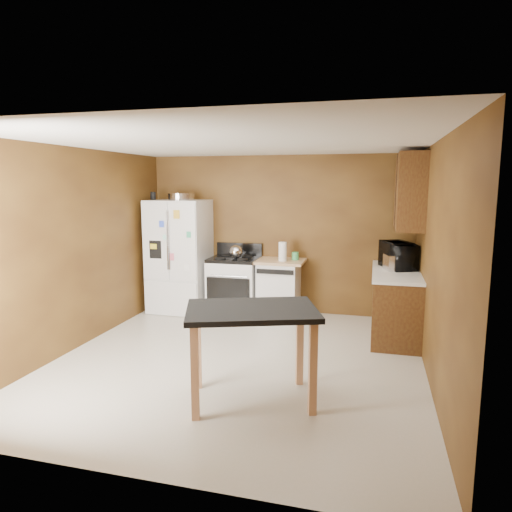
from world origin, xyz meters
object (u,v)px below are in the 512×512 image
at_px(microwave, 398,256).
at_px(refrigerator, 179,256).
at_px(paper_towel, 283,252).
at_px(dishwasher, 279,288).
at_px(toaster, 392,262).
at_px(pen_cup, 153,196).
at_px(green_canister, 295,256).
at_px(roasting_pan, 181,197).
at_px(kettle, 236,252).
at_px(gas_range, 234,285).
at_px(island, 252,323).

xyz_separation_m(microwave, refrigerator, (-3.37, 0.24, -0.16)).
bearing_deg(refrigerator, paper_towel, 0.19).
bearing_deg(dishwasher, toaster, -15.99).
relative_size(pen_cup, dishwasher, 0.14).
bearing_deg(toaster, dishwasher, 148.54).
height_order(green_canister, microwave, microwave).
height_order(roasting_pan, refrigerator, roasting_pan).
bearing_deg(paper_towel, roasting_pan, 177.97).
xyz_separation_m(kettle, green_canister, (0.91, 0.17, -0.06)).
bearing_deg(kettle, dishwasher, 8.29).
distance_m(roasting_pan, refrigerator, 0.96).
height_order(pen_cup, paper_towel, pen_cup).
height_order(green_canister, refrigerator, refrigerator).
relative_size(roasting_pan, toaster, 1.49).
xyz_separation_m(kettle, toaster, (2.33, -0.38, -0.00)).
relative_size(roasting_pan, refrigerator, 0.24).
bearing_deg(pen_cup, green_canister, 5.69).
xyz_separation_m(roasting_pan, toaster, (3.26, -0.46, -0.85)).
height_order(paper_towel, dishwasher, paper_towel).
bearing_deg(paper_towel, toaster, -14.00).
height_order(pen_cup, kettle, pen_cup).
xyz_separation_m(roasting_pan, gas_range, (0.88, -0.00, -1.39)).
bearing_deg(island, microwave, 60.89).
distance_m(toaster, dishwasher, 1.81).
xyz_separation_m(roasting_pan, paper_towel, (1.67, -0.06, -0.82)).
distance_m(refrigerator, island, 3.39).
relative_size(microwave, refrigerator, 0.33).
bearing_deg(dishwasher, paper_towel, -48.67).
bearing_deg(dishwasher, kettle, -171.71).
height_order(kettle, microwave, microwave).
bearing_deg(paper_towel, island, -84.59).
bearing_deg(toaster, island, -134.67).
relative_size(toaster, dishwasher, 0.32).
bearing_deg(roasting_pan, dishwasher, 0.72).
height_order(toaster, microwave, microwave).
bearing_deg(kettle, island, -70.03).
relative_size(green_canister, dishwasher, 0.13).
height_order(roasting_pan, microwave, roasting_pan).
bearing_deg(refrigerator, microwave, -4.04).
xyz_separation_m(roasting_pan, refrigerator, (-0.03, -0.06, -0.95)).
bearing_deg(dishwasher, green_canister, 18.05).
xyz_separation_m(green_canister, microwave, (1.50, -0.40, 0.11)).
relative_size(dishwasher, island, 0.63).
height_order(green_canister, toaster, toaster).
bearing_deg(pen_cup, dishwasher, 4.19).
height_order(pen_cup, toaster, pen_cup).
xyz_separation_m(refrigerator, gas_range, (0.91, 0.06, -0.44)).
relative_size(kettle, dishwasher, 0.24).
bearing_deg(microwave, green_canister, 51.49).
distance_m(roasting_pan, dishwasher, 2.13).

